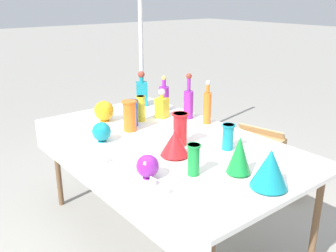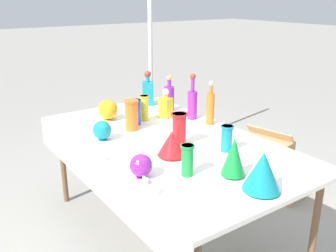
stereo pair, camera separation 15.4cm
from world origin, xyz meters
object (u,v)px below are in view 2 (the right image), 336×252
(tall_bottle_0, at_px, (169,97))
(round_bowl_1, at_px, (108,110))
(square_decanter_1, at_px, (148,91))
(cardboard_box_behind_right, at_px, (260,158))
(tall_bottle_1, at_px, (210,107))
(fluted_vase_2, at_px, (263,171))
(round_bowl_2, at_px, (102,130))
(fluted_vase_1, at_px, (172,143))
(round_bowl_0, at_px, (141,166))
(slender_vase_4, at_px, (187,159))
(slender_vase_2, at_px, (134,112))
(square_decanter_0, at_px, (166,105))
(cardboard_box_behind_left, at_px, (281,176))
(slender_vase_0, at_px, (144,107))
(fluted_vase_0, at_px, (234,157))
(slender_vase_1, at_px, (227,137))
(tall_bottle_2, at_px, (192,102))
(slender_vase_5, at_px, (179,128))
(slender_vase_3, at_px, (132,114))
(canopy_pole, at_px, (151,71))

(tall_bottle_0, height_order, round_bowl_1, tall_bottle_0)
(square_decanter_1, bearing_deg, cardboard_box_behind_right, 59.00)
(tall_bottle_0, xyz_separation_m, tall_bottle_1, (0.47, 0.05, 0.02))
(fluted_vase_2, bearing_deg, tall_bottle_0, 163.40)
(round_bowl_1, distance_m, round_bowl_2, 0.44)
(fluted_vase_1, height_order, cardboard_box_behind_right, fluted_vase_1)
(tall_bottle_1, xyz_separation_m, square_decanter_1, (-0.74, -0.10, -0.01))
(round_bowl_0, bearing_deg, slender_vase_4, 60.80)
(round_bowl_1, distance_m, cardboard_box_behind_right, 1.61)
(slender_vase_2, bearing_deg, fluted_vase_1, -10.07)
(slender_vase_2, height_order, round_bowl_2, slender_vase_2)
(slender_vase_4, bearing_deg, slender_vase_2, 168.02)
(square_decanter_0, bearing_deg, cardboard_box_behind_left, 64.31)
(tall_bottle_0, xyz_separation_m, slender_vase_2, (0.15, -0.43, -0.01))
(fluted_vase_1, height_order, round_bowl_2, fluted_vase_1)
(slender_vase_0, height_order, fluted_vase_0, fluted_vase_0)
(slender_vase_1, bearing_deg, slender_vase_0, -172.69)
(slender_vase_4, xyz_separation_m, round_bowl_2, (-0.76, -0.15, -0.03))
(tall_bottle_2, distance_m, round_bowl_2, 0.80)
(square_decanter_1, bearing_deg, fluted_vase_1, -24.80)
(square_decanter_1, height_order, fluted_vase_0, square_decanter_1)
(tall_bottle_0, distance_m, slender_vase_5, 0.79)
(slender_vase_3, relative_size, cardboard_box_behind_left, 0.44)
(tall_bottle_1, relative_size, canopy_pole, 0.14)
(tall_bottle_0, height_order, round_bowl_2, tall_bottle_0)
(fluted_vase_0, height_order, canopy_pole, canopy_pole)
(fluted_vase_0, xyz_separation_m, fluted_vase_2, (0.21, -0.00, -0.00))
(fluted_vase_1, relative_size, cardboard_box_behind_left, 0.35)
(slender_vase_4, bearing_deg, canopy_pole, 153.37)
(slender_vase_1, bearing_deg, slender_vase_5, -143.37)
(cardboard_box_behind_left, height_order, canopy_pole, canopy_pole)
(fluted_vase_1, bearing_deg, slender_vase_0, 161.70)
(square_decanter_0, bearing_deg, round_bowl_0, -41.66)
(tall_bottle_2, xyz_separation_m, canopy_pole, (-1.04, 0.26, 0.06))
(square_decanter_0, xyz_separation_m, round_bowl_2, (0.17, -0.64, -0.03))
(slender_vase_5, xyz_separation_m, canopy_pole, (-1.43, 0.68, 0.08))
(tall_bottle_2, bearing_deg, canopy_pole, 165.74)
(tall_bottle_0, distance_m, square_decanter_0, 0.19)
(slender_vase_2, xyz_separation_m, fluted_vase_2, (1.27, 0.00, 0.01))
(tall_bottle_0, relative_size, canopy_pole, 0.13)
(fluted_vase_0, bearing_deg, fluted_vase_2, -1.05)
(fluted_vase_2, bearing_deg, fluted_vase_1, -169.00)
(slender_vase_2, relative_size, round_bowl_1, 1.19)
(square_decanter_1, bearing_deg, slender_vase_1, -7.39)
(slender_vase_1, distance_m, slender_vase_5, 0.32)
(square_decanter_1, distance_m, canopy_pole, 0.60)
(tall_bottle_0, distance_m, round_bowl_0, 1.26)
(round_bowl_2, distance_m, canopy_pole, 1.51)
(slender_vase_4, xyz_separation_m, canopy_pole, (-1.82, 0.91, 0.10))
(tall_bottle_2, height_order, cardboard_box_behind_right, tall_bottle_2)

